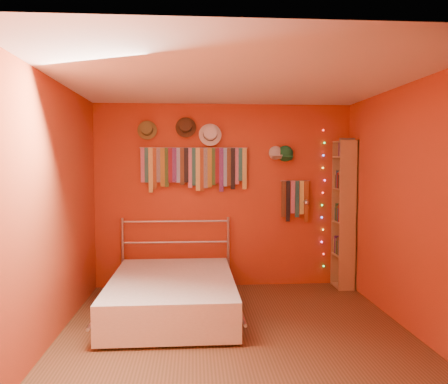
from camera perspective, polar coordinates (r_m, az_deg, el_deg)
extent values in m
plane|color=#50361B|center=(4.56, 1.57, -18.03)|extent=(3.50, 3.50, 0.00)
cube|color=#A4311A|center=(6.00, -0.03, -0.49)|extent=(3.50, 0.02, 2.50)
cube|color=#A4311A|center=(4.76, 23.08, -1.88)|extent=(0.02, 3.50, 2.50)
cube|color=#A4311A|center=(4.45, -21.49, -2.21)|extent=(0.02, 3.50, 2.50)
cube|color=white|center=(4.31, 1.63, 14.55)|extent=(3.50, 3.50, 0.02)
cylinder|color=#B1B1B6|center=(5.92, -3.95, 5.77)|extent=(1.45, 0.01, 0.01)
cube|color=#A9547D|center=(5.95, -10.57, 3.47)|extent=(0.06, 0.01, 0.46)
cube|color=#1A595B|center=(5.93, -10.07, 3.46)|extent=(0.06, 0.01, 0.47)
cube|color=tan|center=(5.92, -9.56, 2.83)|extent=(0.06, 0.01, 0.60)
cube|color=maroon|center=(5.93, -9.04, 3.06)|extent=(0.06, 0.01, 0.55)
cube|color=#131252|center=(5.92, -8.54, 3.49)|extent=(0.06, 0.01, 0.46)
cube|color=#866118|center=(5.91, -8.03, 3.23)|extent=(0.06, 0.01, 0.52)
cube|color=#1E471C|center=(5.92, -7.52, 3.19)|extent=(0.06, 0.01, 0.53)
cube|color=maroon|center=(5.91, -7.01, 3.49)|extent=(0.06, 0.01, 0.47)
cube|color=#3C1966|center=(5.90, -6.50, 3.51)|extent=(0.06, 0.01, 0.46)
cube|color=#7390CD|center=(5.91, -5.99, 3.49)|extent=(0.06, 0.01, 0.47)
cube|color=#462B17|center=(5.90, -5.48, 3.35)|extent=(0.06, 0.01, 0.50)
cube|color=black|center=(5.90, -4.96, 3.50)|extent=(0.06, 0.01, 0.47)
cube|color=#BD5E7B|center=(5.91, -4.45, 3.15)|extent=(0.06, 0.01, 0.54)
cube|color=#17534D|center=(5.90, -3.94, 3.30)|extent=(0.06, 0.01, 0.51)
cube|color=gold|center=(5.90, -3.42, 2.97)|extent=(0.06, 0.01, 0.58)
cube|color=maroon|center=(5.91, -2.91, 2.92)|extent=(0.06, 0.01, 0.59)
cube|color=navy|center=(5.90, -2.40, 3.14)|extent=(0.06, 0.01, 0.54)
cube|color=#976B1B|center=(5.90, -1.89, 3.19)|extent=(0.06, 0.01, 0.53)
cube|color=#245321|center=(5.91, -1.38, 3.34)|extent=(0.06, 0.01, 0.50)
cube|color=maroon|center=(5.91, -0.87, 3.44)|extent=(0.06, 0.01, 0.48)
cube|color=#461A6B|center=(5.91, -0.35, 2.91)|extent=(0.06, 0.01, 0.59)
cube|color=#72A5CB|center=(5.92, 0.15, 3.26)|extent=(0.06, 0.01, 0.52)
cube|color=#452B17|center=(5.92, 0.66, 3.29)|extent=(0.06, 0.01, 0.51)
cube|color=black|center=(5.92, 1.18, 3.06)|extent=(0.06, 0.01, 0.56)
cube|color=#A1506C|center=(5.94, 1.68, 3.39)|extent=(0.06, 0.01, 0.49)
cube|color=#195855|center=(5.93, 2.19, 3.61)|extent=(0.06, 0.01, 0.45)
cube|color=#B3A047|center=(5.94, 2.70, 3.06)|extent=(0.06, 0.01, 0.56)
cylinder|color=#B1B1B6|center=(6.08, 9.25, 1.45)|extent=(0.40, 0.01, 0.01)
cube|color=#4F2E1A|center=(6.05, 7.77, -0.91)|extent=(0.06, 0.01, 0.50)
cube|color=black|center=(6.06, 8.37, -1.21)|extent=(0.06, 0.01, 0.56)
cube|color=#B05871|center=(6.07, 8.98, -0.67)|extent=(0.06, 0.01, 0.45)
cube|color=#175150|center=(6.09, 9.54, -0.93)|extent=(0.06, 0.01, 0.50)
cube|color=#CACE52|center=(6.10, 10.14, -0.72)|extent=(0.06, 0.01, 0.46)
cube|color=maroon|center=(6.12, 10.73, -1.23)|extent=(0.06, 0.01, 0.57)
cylinder|color=olive|center=(5.96, -10.00, 7.96)|extent=(0.26, 0.06, 0.26)
cylinder|color=olive|center=(5.91, -10.05, 8.09)|extent=(0.15, 0.13, 0.17)
cylinder|color=#332314|center=(5.93, -10.03, 8.03)|extent=(0.16, 0.05, 0.16)
cylinder|color=#452C18|center=(5.93, -5.01, 8.40)|extent=(0.28, 0.07, 0.27)
cylinder|color=#452C18|center=(5.88, -5.02, 8.55)|extent=(0.16, 0.14, 0.18)
cylinder|color=black|center=(5.90, -5.01, 8.48)|extent=(0.17, 0.06, 0.17)
cylinder|color=silver|center=(5.92, -1.82, 7.48)|extent=(0.31, 0.08, 0.30)
cylinder|color=silver|center=(5.87, -1.80, 7.64)|extent=(0.18, 0.15, 0.20)
cylinder|color=black|center=(5.90, -1.81, 7.56)|extent=(0.19, 0.06, 0.19)
ellipsoid|color=beige|center=(6.02, 6.74, 5.10)|extent=(0.18, 0.14, 0.18)
cube|color=beige|center=(5.91, 6.94, 4.58)|extent=(0.13, 0.10, 0.05)
ellipsoid|color=#176732|center=(6.05, 8.00, 4.98)|extent=(0.20, 0.15, 0.20)
cube|color=#176732|center=(5.93, 8.23, 4.42)|extent=(0.14, 0.11, 0.06)
sphere|color=#FF3333|center=(6.21, 12.84, 7.87)|extent=(0.02, 0.02, 0.02)
sphere|color=#33FF4C|center=(6.20, 12.98, 6.28)|extent=(0.02, 0.02, 0.02)
sphere|color=#4C66FF|center=(6.19, 12.86, 4.69)|extent=(0.02, 0.02, 0.02)
sphere|color=yellow|center=(6.19, 12.77, 3.09)|extent=(0.02, 0.02, 0.02)
sphere|color=#FF4CCC|center=(6.20, 13.01, 1.50)|extent=(0.02, 0.02, 0.02)
sphere|color=#FF3333|center=(6.20, 12.78, -0.09)|extent=(0.02, 0.02, 0.02)
sphere|color=#33FF4C|center=(6.21, 12.68, -1.68)|extent=(0.02, 0.02, 0.02)
sphere|color=#4C66FF|center=(6.23, 12.65, -3.26)|extent=(0.02, 0.02, 0.02)
sphere|color=yellow|center=(6.26, 12.81, -4.82)|extent=(0.02, 0.02, 0.02)
sphere|color=#FF4CCC|center=(6.28, 12.64, -6.38)|extent=(0.02, 0.02, 0.02)
sphere|color=#FF3333|center=(6.32, 12.88, -7.91)|extent=(0.02, 0.02, 0.02)
sphere|color=#33FF4C|center=(6.36, 12.88, -9.43)|extent=(0.02, 0.02, 0.02)
cylinder|color=#B1B1B6|center=(6.16, 10.19, -1.38)|extent=(0.03, 0.03, 0.03)
cylinder|color=#B1B1B6|center=(6.05, 10.44, -1.21)|extent=(0.01, 0.23, 0.07)
sphere|color=white|center=(5.93, 10.73, -1.40)|extent=(0.06, 0.06, 0.06)
cube|color=#A87F4C|center=(5.98, 15.93, -3.05)|extent=(0.24, 0.02, 2.00)
cube|color=#A87F4C|center=(6.28, 14.93, -2.72)|extent=(0.24, 0.02, 2.00)
cube|color=#A87F4C|center=(6.17, 16.43, -2.86)|extent=(0.02, 0.34, 2.00)
cube|color=#A87F4C|center=(6.32, 15.26, -11.74)|extent=(0.24, 0.32, 0.02)
cube|color=#A87F4C|center=(6.22, 15.33, -7.92)|extent=(0.24, 0.32, 0.02)
cube|color=#A87F4C|center=(6.15, 15.40, -3.81)|extent=(0.24, 0.32, 0.02)
cube|color=#A87F4C|center=(6.10, 15.47, 0.39)|extent=(0.24, 0.32, 0.02)
cube|color=#A87F4C|center=(6.10, 15.54, 4.42)|extent=(0.24, 0.32, 0.02)
cube|color=#A87F4C|center=(6.10, 15.58, 6.30)|extent=(0.24, 0.32, 0.02)
cylinder|color=#B1B1B6|center=(6.06, -13.10, -7.87)|extent=(0.04, 0.04, 0.97)
cylinder|color=#B1B1B6|center=(6.01, 0.55, -7.88)|extent=(0.04, 0.04, 0.97)
cylinder|color=#B1B1B6|center=(6.02, -6.30, -9.11)|extent=(1.42, 0.02, 0.02)
cylinder|color=#B1B1B6|center=(5.97, -6.32, -6.54)|extent=(1.42, 0.02, 0.02)
cylinder|color=#B1B1B6|center=(5.92, -6.34, -3.83)|extent=(1.42, 0.02, 0.02)
cube|color=beige|center=(5.07, -6.76, -13.11)|extent=(1.37, 1.93, 0.39)
cylinder|color=#B1B1B6|center=(5.16, -14.88, -13.14)|extent=(0.04, 1.93, 0.03)
cylinder|color=#B1B1B6|center=(5.09, 1.48, -13.25)|extent=(0.04, 1.93, 0.03)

